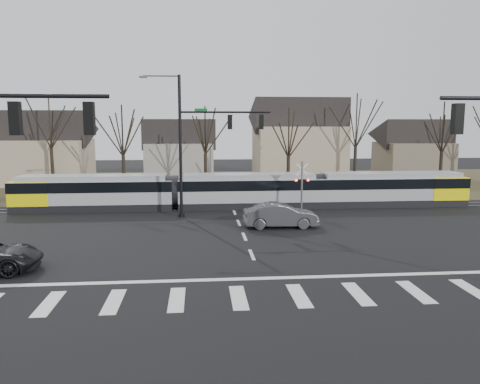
{
  "coord_description": "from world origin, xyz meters",
  "views": [
    {
      "loc": [
        -2.68,
        -21.45,
        6.7
      ],
      "look_at": [
        0.0,
        9.0,
        2.3
      ],
      "focal_mm": 35.0,
      "sensor_mm": 36.0,
      "label": 1
    }
  ],
  "objects": [
    {
      "name": "ground",
      "position": [
        0.0,
        0.0,
        0.0
      ],
      "size": [
        140.0,
        140.0,
        0.0
      ],
      "primitive_type": "plane",
      "color": "black"
    },
    {
      "name": "grass_verge",
      "position": [
        0.0,
        32.0,
        0.01
      ],
      "size": [
        140.0,
        28.0,
        0.01
      ],
      "primitive_type": "cube",
      "color": "#38331E",
      "rests_on": "ground"
    },
    {
      "name": "house_a",
      "position": [
        -20.0,
        34.0,
        4.46
      ],
      "size": [
        9.72,
        8.64,
        8.6
      ],
      "color": "gray",
      "rests_on": "ground"
    },
    {
      "name": "sedan",
      "position": [
        2.62,
        8.41,
        0.8
      ],
      "size": [
        1.8,
        4.89,
        1.6
      ],
      "primitive_type": "imported",
      "rotation": [
        0.0,
        0.0,
        1.56
      ],
      "color": "#3D3E43",
      "rests_on": "ground"
    },
    {
      "name": "tram",
      "position": [
        1.18,
        16.0,
        1.51
      ],
      "size": [
        36.6,
        2.72,
        2.77
      ],
      "color": "gray",
      "rests_on": "ground"
    },
    {
      "name": "rail_pair",
      "position": [
        0.0,
        15.8,
        0.03
      ],
      "size": [
        90.0,
        1.52,
        0.06
      ],
      "color": "#59595E",
      "rests_on": "ground"
    },
    {
      "name": "rail_crossing_signal",
      "position": [
        5.0,
        12.79,
        1.89
      ],
      "size": [
        1.08,
        0.36,
        4.0
      ],
      "color": "#59595B",
      "rests_on": "ground"
    },
    {
      "name": "signal_pole_far",
      "position": [
        -2.41,
        12.5,
        5.7
      ],
      "size": [
        9.28,
        0.44,
        10.2
      ],
      "color": "black",
      "rests_on": "ground"
    },
    {
      "name": "house_c",
      "position": [
        9.0,
        33.0,
        5.23
      ],
      "size": [
        10.8,
        8.64,
        10.1
      ],
      "color": "gray",
      "rests_on": "ground"
    },
    {
      "name": "lane_dashes",
      "position": [
        0.0,
        16.0,
        0.01
      ],
      "size": [
        0.18,
        30.0,
        0.01
      ],
      "color": "silver",
      "rests_on": "ground"
    },
    {
      "name": "crosswalk",
      "position": [
        0.0,
        -4.0,
        0.01
      ],
      "size": [
        27.0,
        2.6,
        0.01
      ],
      "color": "silver",
      "rests_on": "ground"
    },
    {
      "name": "house_b",
      "position": [
        -5.0,
        36.0,
        3.97
      ],
      "size": [
        8.64,
        7.56,
        7.65
      ],
      "color": "gray",
      "rests_on": "ground"
    },
    {
      "name": "stop_line",
      "position": [
        0.0,
        -1.8,
        0.01
      ],
      "size": [
        28.0,
        0.35,
        0.01
      ],
      "primitive_type": "cube",
      "color": "silver",
      "rests_on": "ground"
    },
    {
      "name": "tree_row",
      "position": [
        2.0,
        26.0,
        5.0
      ],
      "size": [
        59.2,
        7.2,
        10.0
      ],
      "color": "black",
      "rests_on": "ground"
    },
    {
      "name": "house_d",
      "position": [
        24.0,
        35.0,
        3.97
      ],
      "size": [
        8.64,
        7.56,
        7.65
      ],
      "color": "brown",
      "rests_on": "ground"
    }
  ]
}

